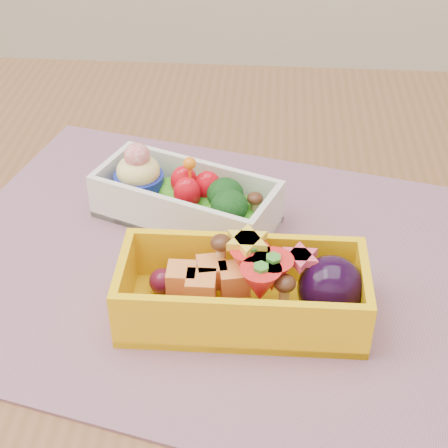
# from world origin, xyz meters

# --- Properties ---
(table) EXTENTS (1.20, 0.80, 0.75)m
(table) POSITION_xyz_m (0.00, 0.00, 0.65)
(table) COLOR brown
(table) RESTS_ON ground
(placemat) EXTENTS (0.53, 0.45, 0.00)m
(placemat) POSITION_xyz_m (0.00, -0.00, 0.75)
(placemat) COLOR #9B6B75
(placemat) RESTS_ON table
(bento_white) EXTENTS (0.17, 0.12, 0.07)m
(bento_white) POSITION_xyz_m (-0.03, 0.06, 0.77)
(bento_white) COLOR silver
(bento_white) RESTS_ON placemat
(bento_yellow) EXTENTS (0.18, 0.08, 0.06)m
(bento_yellow) POSITION_xyz_m (0.03, -0.06, 0.78)
(bento_yellow) COLOR yellow
(bento_yellow) RESTS_ON placemat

